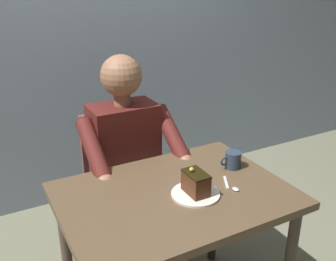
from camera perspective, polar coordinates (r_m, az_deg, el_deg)
dining_table at (r=1.73m, az=1.01°, el=-12.02°), size 0.99×0.71×0.75m
chair at (r=2.34m, az=-7.16°, el=-7.24°), size 0.42×0.42×0.88m
seated_person at (r=2.12m, az=-5.68°, el=-5.20°), size 0.53×0.58×1.25m
dessert_plate at (r=1.66m, az=4.13°, el=-9.42°), size 0.21×0.21×0.01m
cake_slice at (r=1.63m, az=4.18°, el=-7.79°), size 0.08×0.12×0.12m
coffee_cup at (r=1.89m, az=9.64°, el=-4.29°), size 0.11×0.08×0.08m
dessert_spoon at (r=1.74m, az=9.41°, el=-8.17°), size 0.06×0.14×0.01m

